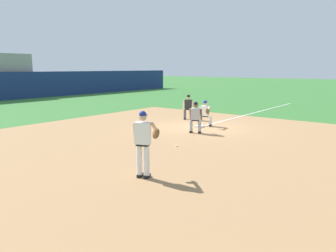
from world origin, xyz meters
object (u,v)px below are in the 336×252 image
(baseball, at_px, (177,146))
(umpire, at_px, (188,106))
(first_baseman, at_px, (205,112))
(pitcher, at_px, (144,140))
(first_base_bag, at_px, (199,126))
(baserunner, at_px, (195,116))

(baseball, relative_size, umpire, 0.05)
(first_baseman, relative_size, umpire, 0.92)
(baseball, xyz_separation_m, pitcher, (-3.39, -1.39, 1.02))
(pitcher, relative_size, first_baseman, 1.39)
(first_base_bag, xyz_separation_m, umpire, (1.77, 1.90, 0.75))
(first_base_bag, height_order, baserunner, baserunner)
(baseball, distance_m, umpire, 6.85)
(baserunner, bearing_deg, umpire, 39.26)
(first_base_bag, xyz_separation_m, pitcher, (-7.46, -2.99, 1.01))
(pitcher, bearing_deg, baseball, 22.26)
(pitcher, height_order, baserunner, pitcher)
(first_base_bag, distance_m, baserunner, 1.66)
(baseball, relative_size, pitcher, 0.04)
(baseball, bearing_deg, baserunner, 19.49)
(first_base_bag, distance_m, first_baseman, 0.86)
(first_base_bag, bearing_deg, first_baseman, -2.24)
(baseball, xyz_separation_m, umpire, (5.84, 3.50, 0.76))
(umpire, bearing_deg, pitcher, -152.07)
(baserunner, bearing_deg, pitcher, -158.96)
(first_base_bag, xyz_separation_m, baserunner, (-1.34, -0.64, 0.75))
(first_base_bag, relative_size, pitcher, 0.20)
(baseball, bearing_deg, umpire, 30.98)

